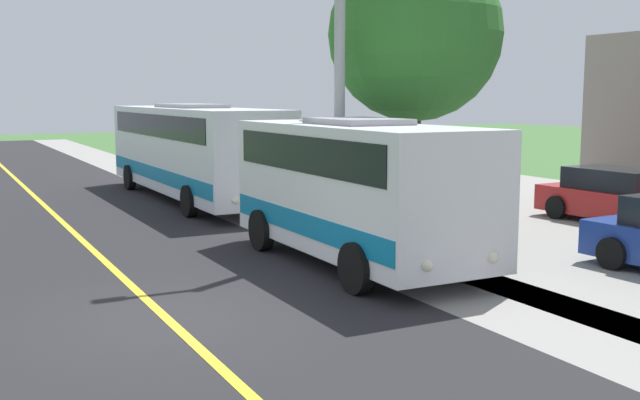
# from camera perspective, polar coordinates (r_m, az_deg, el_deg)

# --- Properties ---
(ground_plane) EXTENTS (120.00, 120.00, 0.00)m
(ground_plane) POSITION_cam_1_polar(r_m,az_deg,el_deg) (11.87, -11.57, -8.76)
(ground_plane) COLOR #3D6633
(road_surface) EXTENTS (8.00, 100.00, 0.01)m
(road_surface) POSITION_cam_1_polar(r_m,az_deg,el_deg) (11.87, -11.57, -8.74)
(road_surface) COLOR black
(road_surface) RESTS_ON ground
(sidewalk) EXTENTS (2.40, 100.00, 0.01)m
(sidewalk) POSITION_cam_1_polar(r_m,az_deg,el_deg) (14.13, 9.26, -5.99)
(sidewalk) COLOR gray
(sidewalk) RESTS_ON ground
(road_centre_line) EXTENTS (0.16, 100.00, 0.00)m
(road_centre_line) POSITION_cam_1_polar(r_m,az_deg,el_deg) (11.87, -11.57, -8.72)
(road_centre_line) COLOR gold
(road_centre_line) RESTS_ON ground
(shuttle_bus_front) EXTENTS (2.69, 6.80, 2.93)m
(shuttle_bus_front) POSITION_cam_1_polar(r_m,az_deg,el_deg) (15.09, 2.84, 1.18)
(shuttle_bus_front) COLOR white
(shuttle_bus_front) RESTS_ON ground
(transit_bus_rear) EXTENTS (2.72, 11.33, 3.11)m
(transit_bus_rear) POSITION_cam_1_polar(r_m,az_deg,el_deg) (24.87, -9.67, 3.96)
(transit_bus_rear) COLOR white
(transit_bus_rear) RESTS_ON ground
(street_light_pole) EXTENTS (1.97, 0.24, 8.65)m
(street_light_pole) POSITION_cam_1_polar(r_m,az_deg,el_deg) (16.64, 1.15, 12.61)
(street_light_pole) COLOR #9E9EA3
(street_light_pole) RESTS_ON ground
(parked_car_near) EXTENTS (2.18, 4.48, 1.45)m
(parked_car_near) POSITION_cam_1_polar(r_m,az_deg,el_deg) (21.53, 21.69, 0.18)
(parked_car_near) COLOR #A51E1E
(parked_car_near) RESTS_ON ground
(tree_curbside) EXTENTS (4.15, 4.15, 6.90)m
(tree_curbside) POSITION_cam_1_polar(r_m,az_deg,el_deg) (18.50, 7.20, 12.28)
(tree_curbside) COLOR brown
(tree_curbside) RESTS_ON ground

